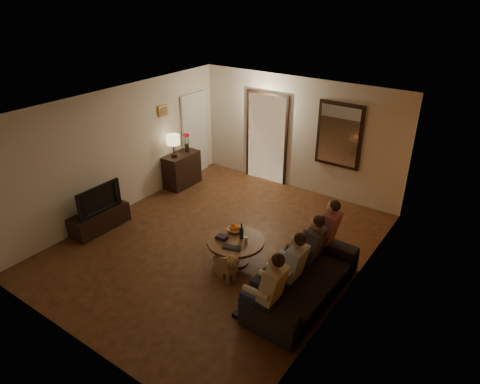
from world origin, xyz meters
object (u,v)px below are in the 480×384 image
Objects in this scene: person_d at (325,236)px; bowl at (235,230)px; coffee_table at (236,251)px; wine_bottle at (241,231)px; tv at (96,198)px; dresser at (182,170)px; person_b at (290,272)px; tv_stand at (100,220)px; table_lamp at (174,146)px; person_c at (308,253)px; laptop at (231,249)px; person_a at (269,294)px; dog at (225,263)px; sofa at (304,278)px.

person_d reaches higher than bowl.
wine_bottle is at bearing 63.43° from coffee_table.
coffee_table is at bearing -77.61° from tv.
bowl is at bearing -30.67° from dresser.
tv_stand is at bearing -177.15° from person_b.
tv is (0.00, -2.44, 0.28)m from dresser.
table_lamp is 4.40m from person_c.
wine_bottle is 0.94× the size of laptop.
person_c is (4.14, 0.81, -0.07)m from tv.
dresser reaches higher than coffee_table.
person_a is at bearing -32.23° from table_lamp.
person_c is (0.00, 1.20, 0.00)m from person_a.
dog is 0.46m from coffee_table.
person_a is (-0.10, -0.90, 0.27)m from sofa.
sofa is 1.88× the size of person_c.
person_a reaches higher than wine_bottle.
sofa is 7.28× the size of wine_bottle.
tv is at bearing -162.43° from bowl.
dog is (2.96, 0.19, -0.39)m from tv.
tv is 0.43× the size of sofa.
person_b is (4.14, 0.21, -0.07)m from tv.
person_d is 1.21× the size of coffee_table.
person_b is at bearing 19.52° from dog.
tv is 2.82m from bowl.
coffee_table is 0.38m from laptop.
wine_bottle is at bearing 157.05° from person_b.
wine_bottle is at bearing -151.21° from person_d.
person_b reaches higher than tv.
person_a is at bearing -90.00° from person_d.
bowl is at bearing 129.29° from coffee_table.
table_lamp reaches higher than person_d.
tv is 2.96m from coffee_table.
person_d reaches higher than dog.
person_b and person_c have the same top height.
person_c is at bearing 19.59° from sofa.
person_a is at bearing -38.54° from coffee_table.
person_a is at bearing -40.33° from bowl.
person_b is at bearing -28.31° from dresser.
dog is at bearing -84.44° from wine_bottle.
person_c is at bearing 11.01° from tv_stand.
tv is (0.00, -2.22, -0.39)m from table_lamp.
dresser is 3.38m from wine_bottle.
tv_stand is 4.17m from person_b.
wine_bottle is at bearing 137.70° from person_a.
wine_bottle is 0.41m from laptop.
sofa is at bearing -5.05° from coffee_table.
bowl is 0.84× the size of wine_bottle.
person_d is 1.73m from dog.
sofa is at bearing -24.48° from dresser.
person_c is at bearing -90.00° from person_d.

